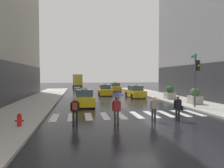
% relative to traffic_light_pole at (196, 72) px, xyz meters
% --- Properties ---
extents(ground_plane, '(160.00, 160.00, 0.00)m').
position_rel_traffic_light_pole_xyz_m(ground_plane, '(-6.73, -4.86, -3.26)').
color(ground_plane, black).
extents(crosswalk_markings, '(11.30, 2.80, 0.01)m').
position_rel_traffic_light_pole_xyz_m(crosswalk_markings, '(-6.73, -1.86, -3.25)').
color(crosswalk_markings, silver).
rests_on(crosswalk_markings, ground).
extents(traffic_light_pole, '(0.44, 0.84, 4.80)m').
position_rel_traffic_light_pole_xyz_m(traffic_light_pole, '(0.00, 0.00, 0.00)').
color(traffic_light_pole, '#47474C').
rests_on(traffic_light_pole, curb_right).
extents(taxi_lead, '(1.97, 4.56, 1.80)m').
position_rel_traffic_light_pole_xyz_m(taxi_lead, '(-9.86, 3.51, -2.53)').
color(taxi_lead, yellow).
rests_on(taxi_lead, ground).
extents(taxi_second, '(2.07, 4.60, 1.80)m').
position_rel_traffic_light_pole_xyz_m(taxi_second, '(-2.65, 10.32, -2.53)').
color(taxi_second, yellow).
rests_on(taxi_second, ground).
extents(taxi_third, '(2.02, 4.58, 1.80)m').
position_rel_traffic_light_pole_xyz_m(taxi_third, '(-6.41, 14.07, -2.53)').
color(taxi_third, yellow).
rests_on(taxi_third, ground).
extents(taxi_fourth, '(1.96, 4.55, 1.80)m').
position_rel_traffic_light_pole_xyz_m(taxi_fourth, '(-3.31, 22.07, -2.53)').
color(taxi_fourth, gold).
rests_on(taxi_fourth, ground).
extents(box_truck, '(2.44, 7.60, 3.35)m').
position_rel_traffic_light_pole_xyz_m(box_truck, '(-10.66, 33.61, -1.41)').
color(box_truck, '#2D2D2D').
rests_on(box_truck, ground).
extents(pedestrian_with_umbrella, '(0.96, 0.96, 1.94)m').
position_rel_traffic_light_pole_xyz_m(pedestrian_with_umbrella, '(-8.06, -4.36, -1.74)').
color(pedestrian_with_umbrella, '#473D33').
rests_on(pedestrian_with_umbrella, ground).
extents(pedestrian_with_backpack, '(0.55, 0.43, 1.65)m').
position_rel_traffic_light_pole_xyz_m(pedestrian_with_backpack, '(-10.66, -4.20, -2.29)').
color(pedestrian_with_backpack, black).
rests_on(pedestrian_with_backpack, ground).
extents(pedestrian_with_handbag, '(0.60, 0.24, 1.65)m').
position_rel_traffic_light_pole_xyz_m(pedestrian_with_handbag, '(-4.04, -4.31, -2.32)').
color(pedestrian_with_handbag, black).
rests_on(pedestrian_with_handbag, ground).
extents(pedestrian_plain_coat, '(0.55, 0.24, 1.65)m').
position_rel_traffic_light_pole_xyz_m(pedestrian_plain_coat, '(-5.64, -4.15, -2.32)').
color(pedestrian_plain_coat, '#333338').
rests_on(pedestrian_plain_coat, ground).
extents(fire_hydrant, '(0.48, 0.24, 0.72)m').
position_rel_traffic_light_pole_xyz_m(fire_hydrant, '(-13.69, -4.66, -2.75)').
color(fire_hydrant, red).
rests_on(fire_hydrant, curb_left).
extents(planter_near_corner, '(1.10, 1.10, 1.60)m').
position_rel_traffic_light_pole_xyz_m(planter_near_corner, '(1.07, 1.82, -2.38)').
color(planter_near_corner, '#A8A399').
rests_on(planter_near_corner, curb_right).
extents(planter_mid_block, '(1.10, 1.10, 1.60)m').
position_rel_traffic_light_pole_xyz_m(planter_mid_block, '(0.56, 6.34, -2.38)').
color(planter_mid_block, '#A8A399').
rests_on(planter_mid_block, curb_right).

